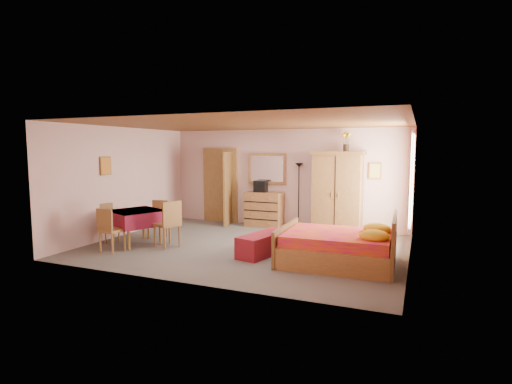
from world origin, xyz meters
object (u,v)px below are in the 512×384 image
at_px(stereo, 261,186).
at_px(bench, 264,244).
at_px(sunflower_vase, 346,141).
at_px(chair_east, 167,224).
at_px(wardrobe, 337,192).
at_px(chair_south, 112,230).
at_px(dining_table, 136,227).
at_px(chest_of_drawers, 264,209).
at_px(floor_lamp, 299,196).
at_px(bed, 338,238).
at_px(chair_west, 109,223).
at_px(chair_north, 157,219).
at_px(wall_mirror, 267,169).

height_order(stereo, bench, stereo).
xyz_separation_m(sunflower_vase, chair_east, (-3.22, -2.90, -1.77)).
bearing_deg(wardrobe, chair_south, -136.38).
distance_m(wardrobe, dining_table, 4.83).
bearing_deg(chair_south, stereo, 68.04).
relative_size(wardrobe, sunflower_vase, 4.14).
relative_size(stereo, sunflower_vase, 0.67).
relative_size(chest_of_drawers, bench, 0.78).
height_order(floor_lamp, bed, floor_lamp).
bearing_deg(bench, bed, -2.80).
height_order(bench, chair_south, chair_south).
bearing_deg(chair_west, chair_north, 155.47).
bearing_deg(chair_north, wall_mirror, -138.76).
bearing_deg(bed, chair_east, -179.68).
distance_m(floor_lamp, chair_west, 4.71).
relative_size(stereo, chair_south, 0.36).
bearing_deg(wardrobe, chair_west, -146.72).
bearing_deg(bed, dining_table, -179.67).
height_order(chest_of_drawers, stereo, stereo).
distance_m(bed, dining_table, 4.37).
distance_m(sunflower_vase, bench, 3.56).
height_order(bed, chair_west, bed).
distance_m(chair_west, chair_east, 1.52).
height_order(dining_table, chair_south, chair_south).
relative_size(bench, chair_north, 1.45).
relative_size(wardrobe, bed, 0.99).
relative_size(chest_of_drawers, dining_table, 0.97).
bearing_deg(floor_lamp, chair_west, -138.40).
xyz_separation_m(chest_of_drawers, floor_lamp, (0.92, 0.14, 0.39)).
distance_m(wardrobe, chair_north, 4.41).
bearing_deg(chest_of_drawers, bench, -68.39).
height_order(chest_of_drawers, chair_west, chest_of_drawers).
bearing_deg(chair_north, sunflower_vase, -162.67).
bearing_deg(stereo, wardrobe, -1.27).
distance_m(wall_mirror, chair_north, 3.24).
relative_size(floor_lamp, bench, 1.36).
bearing_deg(floor_lamp, wardrobe, -9.76).
bearing_deg(dining_table, floor_lamp, 47.94).
distance_m(sunflower_vase, chair_west, 5.89).
distance_m(stereo, chair_west, 3.94).
bearing_deg(bench, stereo, 113.12).
bearing_deg(bench, chair_south, -161.80).
xyz_separation_m(floor_lamp, chair_north, (-2.74, -2.36, -0.42)).
relative_size(chair_south, chair_east, 0.90).
height_order(stereo, wardrobe, wardrobe).
xyz_separation_m(wall_mirror, bed, (2.51, -2.97, -1.08)).
bearing_deg(sunflower_vase, wardrobe, -166.40).
xyz_separation_m(chest_of_drawers, sunflower_vase, (2.14, -0.00, 1.80)).
bearing_deg(chair_north, bed, 160.99).
bearing_deg(dining_table, bed, 2.34).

